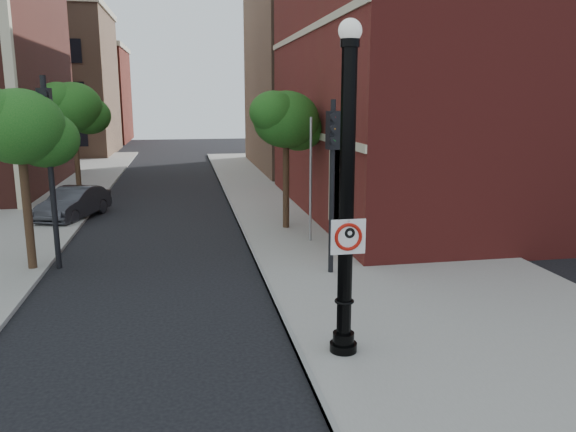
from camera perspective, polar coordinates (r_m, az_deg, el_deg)
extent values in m
plane|color=black|center=(10.16, -9.63, -17.13)|extent=(120.00, 120.00, 0.00)
cube|color=gray|center=(20.41, 6.87, -1.87)|extent=(8.00, 60.00, 0.12)
cube|color=gray|center=(19.61, -4.22, -2.36)|extent=(0.10, 60.00, 0.14)
cube|color=maroon|center=(27.95, 25.08, 13.11)|extent=(22.00, 16.00, 12.00)
cube|color=black|center=(18.79, 4.90, 3.01)|extent=(0.08, 1.40, 2.40)
cube|color=beige|center=(23.47, 1.72, 8.51)|extent=(0.06, 16.00, 0.25)
cube|color=beige|center=(23.57, 1.78, 18.27)|extent=(0.06, 16.00, 0.25)
cube|color=beige|center=(26.90, -26.60, 15.20)|extent=(0.40, 0.40, 14.00)
cube|color=#8A644B|center=(54.24, -23.90, 12.12)|extent=(12.00, 12.00, 12.00)
cube|color=maroon|center=(67.96, -21.16, 11.25)|extent=(12.00, 12.00, 10.00)
cube|color=#8A644B|center=(42.11, 12.19, 14.55)|extent=(22.00, 14.00, 14.00)
cylinder|color=black|center=(11.18, 5.63, -13.36)|extent=(0.53, 0.53, 0.28)
cylinder|color=black|center=(11.08, 5.65, -12.25)|extent=(0.41, 0.41, 0.24)
cylinder|color=black|center=(10.28, 5.95, 1.28)|extent=(0.28, 0.28, 5.47)
torus|color=black|center=(10.79, 5.73, -8.60)|extent=(0.38, 0.38, 0.06)
cylinder|color=black|center=(10.15, 6.31, 17.06)|extent=(0.34, 0.34, 0.14)
sphere|color=silver|center=(10.17, 6.34, 18.22)|extent=(0.41, 0.41, 0.41)
cube|color=white|center=(10.26, 6.13, -2.11)|extent=(0.65, 0.02, 0.65)
cube|color=black|center=(10.19, 6.17, -0.48)|extent=(0.65, 0.01, 0.05)
cube|color=black|center=(10.33, 6.10, -3.73)|extent=(0.65, 0.01, 0.05)
cube|color=black|center=(10.18, 4.52, -2.20)|extent=(0.05, 0.01, 0.65)
cube|color=black|center=(10.35, 7.73, -2.03)|extent=(0.05, 0.01, 0.65)
torus|color=#AA1006|center=(10.26, 6.13, -2.11)|extent=(0.52, 0.07, 0.52)
cube|color=#AA1006|center=(10.26, 6.13, -2.11)|extent=(0.37, 0.01, 0.37)
cube|color=black|center=(10.24, 5.81, -2.13)|extent=(0.06, 0.01, 0.31)
torus|color=black|center=(10.25, 6.29, -1.72)|extent=(0.20, 0.06, 0.20)
cylinder|color=black|center=(10.19, 6.17, -0.51)|extent=(0.03, 0.02, 0.03)
imported|color=#2A2A2F|center=(24.64, -20.91, 1.22)|extent=(2.60, 4.21, 1.31)
cylinder|color=black|center=(17.30, -22.92, 3.85)|extent=(0.16, 0.16, 5.51)
cube|color=black|center=(17.16, -23.42, 9.92)|extent=(0.36, 0.34, 1.15)
sphere|color=#E50505|center=(16.98, -23.65, 11.25)|extent=(0.21, 0.21, 0.21)
sphere|color=#FF8C00|center=(16.98, -23.55, 10.10)|extent=(0.21, 0.21, 0.21)
sphere|color=#00E519|center=(16.99, -23.45, 8.94)|extent=(0.21, 0.21, 0.21)
cylinder|color=black|center=(15.30, 4.48, 2.60)|extent=(0.14, 0.14, 4.86)
cube|color=black|center=(15.12, 4.58, 8.67)|extent=(0.35, 0.33, 1.01)
sphere|color=#E50505|center=(14.94, 4.67, 9.99)|extent=(0.18, 0.18, 0.18)
sphere|color=#FF8C00|center=(14.96, 4.65, 8.83)|extent=(0.18, 0.18, 0.18)
sphere|color=#00E519|center=(14.98, 4.63, 7.67)|extent=(0.18, 0.18, 0.18)
cylinder|color=#999999|center=(18.80, 2.31, 3.48)|extent=(0.09, 0.09, 4.28)
cylinder|color=black|center=(17.35, -25.00, 0.93)|extent=(0.24, 0.24, 3.85)
ellipsoid|color=#164F15|center=(17.11, -25.65, 8.19)|extent=(2.42, 2.42, 2.06)
ellipsoid|color=#164F15|center=(17.43, -23.41, 7.15)|extent=(1.87, 1.87, 1.59)
cylinder|color=black|center=(28.05, -20.65, 5.44)|extent=(0.24, 0.24, 4.18)
ellipsoid|color=#164F15|center=(27.91, -21.01, 10.31)|extent=(2.63, 2.63, 2.24)
ellipsoid|color=#164F15|center=(28.30, -19.57, 9.58)|extent=(2.03, 2.03, 1.73)
ellipsoid|color=#164F15|center=(27.66, -22.30, 10.83)|extent=(1.91, 1.91, 1.63)
cylinder|color=black|center=(20.81, -0.20, 3.72)|extent=(0.24, 0.24, 3.85)
ellipsoid|color=#164F15|center=(20.61, -0.21, 9.78)|extent=(2.42, 2.42, 2.06)
ellipsoid|color=#164F15|center=(21.16, 1.06, 8.79)|extent=(1.87, 1.87, 1.59)
ellipsoid|color=#164F15|center=(20.19, -1.44, 10.52)|extent=(1.76, 1.76, 1.50)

